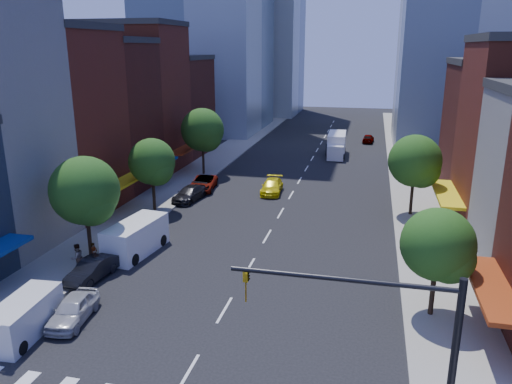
# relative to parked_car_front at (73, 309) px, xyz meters

# --- Properties ---
(ground) EXTENTS (220.00, 220.00, 0.00)m
(ground) POSITION_rel_parked_car_front_xyz_m (7.78, -2.98, -0.71)
(ground) COLOR black
(ground) RESTS_ON ground
(sidewalk_left) EXTENTS (5.00, 120.00, 0.15)m
(sidewalk_left) POSITION_rel_parked_car_front_xyz_m (-4.72, 37.02, -0.64)
(sidewalk_left) COLOR gray
(sidewalk_left) RESTS_ON ground
(sidewalk_right) EXTENTS (5.00, 120.00, 0.15)m
(sidewalk_right) POSITION_rel_parked_car_front_xyz_m (20.28, 37.02, -0.64)
(sidewalk_right) COLOR gray
(sidewalk_right) RESTS_ON ground
(bldg_left_2) EXTENTS (12.00, 9.00, 16.00)m
(bldg_left_2) POSITION_rel_parked_car_front_xyz_m (-13.22, 17.52, 7.29)
(bldg_left_2) COLOR maroon
(bldg_left_2) RESTS_ON ground
(bldg_left_3) EXTENTS (12.00, 8.00, 15.00)m
(bldg_left_3) POSITION_rel_parked_car_front_xyz_m (-13.22, 26.02, 6.79)
(bldg_left_3) COLOR #4A1A12
(bldg_left_3) RESTS_ON ground
(bldg_left_4) EXTENTS (12.00, 9.00, 17.00)m
(bldg_left_4) POSITION_rel_parked_car_front_xyz_m (-13.22, 34.52, 7.79)
(bldg_left_4) COLOR maroon
(bldg_left_4) RESTS_ON ground
(bldg_left_5) EXTENTS (12.00, 10.00, 13.00)m
(bldg_left_5) POSITION_rel_parked_car_front_xyz_m (-13.22, 44.02, 5.79)
(bldg_left_5) COLOR #4A1A12
(bldg_left_5) RESTS_ON ground
(bldg_right_3) EXTENTS (12.00, 10.00, 13.00)m
(bldg_right_3) POSITION_rel_parked_car_front_xyz_m (28.78, 31.02, 5.79)
(bldg_right_3) COLOR #4A1A12
(bldg_right_3) RESTS_ON ground
(tree_left_near) EXTENTS (4.80, 4.80, 7.30)m
(tree_left_near) POSITION_rel_parked_car_front_xyz_m (-3.56, 7.94, 4.15)
(tree_left_near) COLOR black
(tree_left_near) RESTS_ON sidewalk_left
(tree_left_mid) EXTENTS (4.20, 4.20, 6.65)m
(tree_left_mid) POSITION_rel_parked_car_front_xyz_m (-3.56, 18.94, 3.81)
(tree_left_mid) COLOR black
(tree_left_mid) RESTS_ON sidewalk_left
(tree_left_far) EXTENTS (5.00, 5.00, 7.75)m
(tree_left_far) POSITION_rel_parked_car_front_xyz_m (-3.56, 32.94, 4.49)
(tree_left_far) COLOR black
(tree_left_far) RESTS_ON sidewalk_left
(tree_right_near) EXTENTS (4.00, 4.00, 6.20)m
(tree_right_near) POSITION_rel_parked_car_front_xyz_m (19.44, 4.94, 3.47)
(tree_right_near) COLOR black
(tree_right_near) RESTS_ON sidewalk_right
(tree_right_far) EXTENTS (4.60, 4.60, 7.20)m
(tree_right_far) POSITION_rel_parked_car_front_xyz_m (19.44, 22.94, 4.15)
(tree_right_far) COLOR black
(tree_right_far) RESTS_ON sidewalk_right
(parked_car_front) EXTENTS (2.22, 4.38, 1.43)m
(parked_car_front) POSITION_rel_parked_car_front_xyz_m (0.00, 0.00, 0.00)
(parked_car_front) COLOR #AFB0B4
(parked_car_front) RESTS_ON ground
(parked_car_second) EXTENTS (1.91, 4.35, 1.39)m
(parked_car_second) POSITION_rel_parked_car_front_xyz_m (-1.72, 4.84, -0.02)
(parked_car_second) COLOR black
(parked_car_second) RESTS_ON ground
(parked_car_third) EXTENTS (3.06, 5.52, 1.46)m
(parked_car_third) POSITION_rel_parked_car_front_xyz_m (-1.63, 26.78, 0.02)
(parked_car_third) COLOR #999999
(parked_car_third) RESTS_ON ground
(parked_car_rear) EXTENTS (2.56, 5.03, 1.40)m
(parked_car_rear) POSITION_rel_parked_car_front_xyz_m (-1.72, 22.82, -0.01)
(parked_car_rear) COLOR black
(parked_car_rear) RESTS_ON ground
(cargo_van_near) EXTENTS (2.22, 4.85, 2.01)m
(cargo_van_near) POSITION_rel_parked_car_front_xyz_m (-1.71, -1.94, 0.28)
(cargo_van_near) COLOR silver
(cargo_van_near) RESTS_ON ground
(cargo_van_far) EXTENTS (2.92, 5.90, 2.41)m
(cargo_van_far) POSITION_rel_parked_car_front_xyz_m (-0.93, 9.45, 0.48)
(cargo_van_far) COLOR white
(cargo_van_far) RESTS_ON ground
(taxi) EXTENTS (2.32, 5.02, 1.42)m
(taxi) POSITION_rel_parked_car_front_xyz_m (5.71, 27.28, -0.00)
(taxi) COLOR yellow
(taxi) RESTS_ON ground
(traffic_car_oncoming) EXTENTS (1.93, 4.70, 1.51)m
(traffic_car_oncoming) POSITION_rel_parked_car_front_xyz_m (10.06, 48.88, 0.04)
(traffic_car_oncoming) COLOR black
(traffic_car_oncoming) RESTS_ON ground
(traffic_car_far) EXTENTS (1.90, 4.10, 1.36)m
(traffic_car_far) POSITION_rel_parked_car_front_xyz_m (15.02, 58.87, -0.04)
(traffic_car_far) COLOR #999999
(traffic_car_far) RESTS_ON ground
(box_truck) EXTENTS (2.61, 7.83, 3.12)m
(box_truck) POSITION_rel_parked_car_front_xyz_m (10.82, 47.51, 0.76)
(box_truck) COLOR white
(box_truck) RESTS_ON ground
(pedestrian_near) EXTENTS (0.40, 0.58, 1.55)m
(pedestrian_near) POSITION_rel_parked_car_front_xyz_m (-2.72, 6.84, 0.21)
(pedestrian_near) COLOR #999999
(pedestrian_near) RESTS_ON sidewalk_left
(pedestrian_far) EXTENTS (1.03, 1.14, 1.91)m
(pedestrian_far) POSITION_rel_parked_car_front_xyz_m (-3.21, 5.57, 0.39)
(pedestrian_far) COLOR #999999
(pedestrian_far) RESTS_ON sidewalk_left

